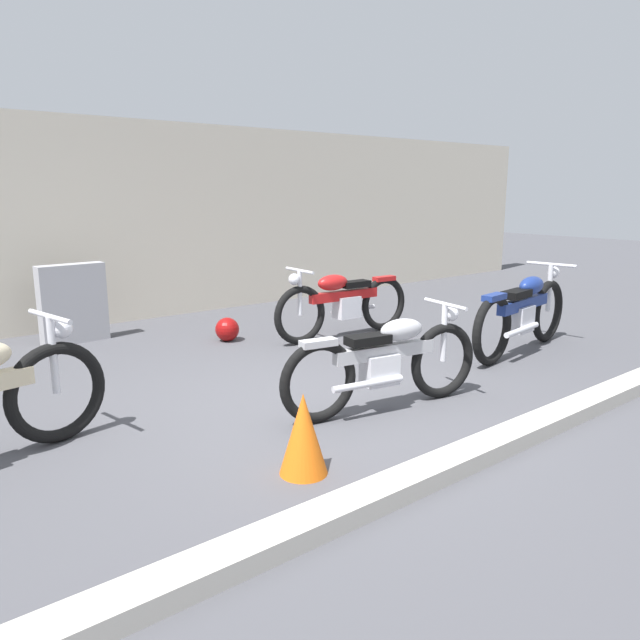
# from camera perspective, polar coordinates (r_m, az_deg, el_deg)

# --- Properties ---
(ground_plane) EXTENTS (40.00, 40.00, 0.00)m
(ground_plane) POSITION_cam_1_polar(r_m,az_deg,el_deg) (5.21, 0.41, -8.34)
(ground_plane) COLOR #47474C
(building_wall) EXTENTS (18.00, 0.30, 2.77)m
(building_wall) POSITION_cam_1_polar(r_m,az_deg,el_deg) (8.93, -18.90, 8.68)
(building_wall) COLOR beige
(building_wall) RESTS_ON ground_plane
(curb_strip) EXTENTS (18.00, 0.24, 0.12)m
(curb_strip) POSITION_cam_1_polar(r_m,az_deg,el_deg) (4.27, 13.09, -12.62)
(curb_strip) COLOR #B7B2A8
(curb_strip) RESTS_ON ground_plane
(stone_marker) EXTENTS (0.79, 0.23, 0.96)m
(stone_marker) POSITION_cam_1_polar(r_m,az_deg,el_deg) (7.91, -22.21, 1.44)
(stone_marker) COLOR #9E9EA3
(stone_marker) RESTS_ON ground_plane
(helmet) EXTENTS (0.29, 0.29, 0.29)m
(helmet) POSITION_cam_1_polar(r_m,az_deg,el_deg) (7.53, -8.72, -0.88)
(helmet) COLOR maroon
(helmet) RESTS_ON ground_plane
(traffic_cone) EXTENTS (0.32, 0.32, 0.55)m
(traffic_cone) POSITION_cam_1_polar(r_m,az_deg,el_deg) (4.00, -1.58, -10.65)
(traffic_cone) COLOR orange
(traffic_cone) RESTS_ON ground_plane
(motorcycle_red) EXTENTS (2.03, 0.57, 0.91)m
(motorcycle_red) POSITION_cam_1_polar(r_m,az_deg,el_deg) (7.60, 2.15, 1.64)
(motorcycle_red) COLOR black
(motorcycle_red) RESTS_ON ground_plane
(motorcycle_silver) EXTENTS (1.92, 0.60, 0.87)m
(motorcycle_silver) POSITION_cam_1_polar(r_m,az_deg,el_deg) (5.11, 6.24, -3.89)
(motorcycle_silver) COLOR black
(motorcycle_silver) RESTS_ON ground_plane
(motorcycle_blue) EXTENTS (2.15, 0.63, 0.97)m
(motorcycle_blue) POSITION_cam_1_polar(r_m,az_deg,el_deg) (7.25, 18.58, 0.71)
(motorcycle_blue) COLOR black
(motorcycle_blue) RESTS_ON ground_plane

